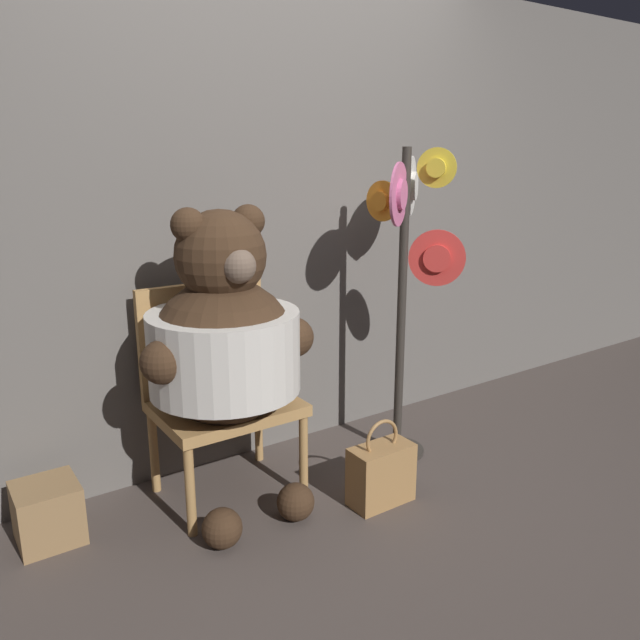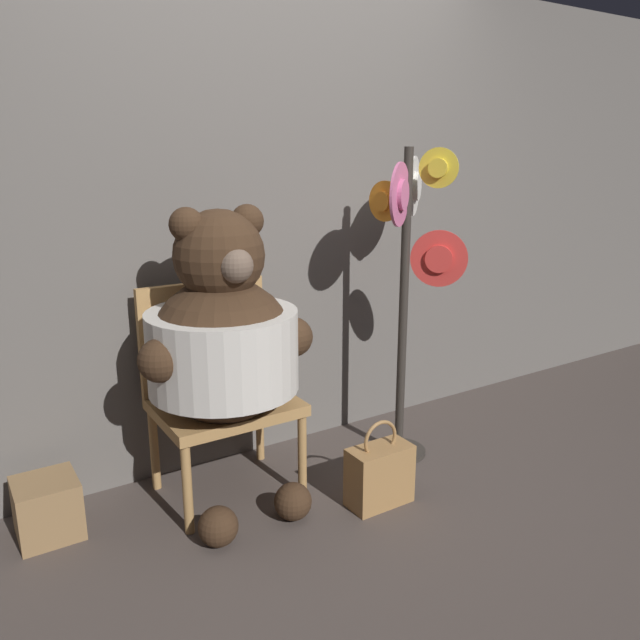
% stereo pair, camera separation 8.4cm
% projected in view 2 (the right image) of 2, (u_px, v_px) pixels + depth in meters
% --- Properties ---
extents(ground_plane, '(14.00, 14.00, 0.00)m').
position_uv_depth(ground_plane, '(340.00, 502.00, 2.79)').
color(ground_plane, '#4C423D').
extents(wall_back, '(8.00, 0.10, 2.38)m').
position_uv_depth(wall_back, '(261.00, 220.00, 3.06)').
color(wall_back, '#66605B').
rests_on(wall_back, ground_plane).
extents(chair, '(0.60, 0.48, 0.95)m').
position_uv_depth(chair, '(217.00, 382.00, 2.81)').
color(chair, '#B2844C').
rests_on(chair, ground_plane).
extents(teddy_bear, '(0.76, 0.68, 1.31)m').
position_uv_depth(teddy_bear, '(223.00, 341.00, 2.60)').
color(teddy_bear, '#3D2819').
rests_on(teddy_bear, ground_plane).
extents(hat_display_rack, '(0.47, 0.44, 1.54)m').
position_uv_depth(hat_display_rack, '(409.00, 266.00, 2.99)').
color(hat_display_rack, '#332D28').
rests_on(hat_display_rack, ground_plane).
extents(handbag_on_ground, '(0.29, 0.15, 0.40)m').
position_uv_depth(handbag_on_ground, '(380.00, 474.00, 2.74)').
color(handbag_on_ground, '#A87A47').
rests_on(handbag_on_ground, ground_plane).
extents(wooden_crate, '(0.24, 0.24, 0.24)m').
position_uv_depth(wooden_crate, '(47.00, 508.00, 2.52)').
color(wooden_crate, '#937047').
rests_on(wooden_crate, ground_plane).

